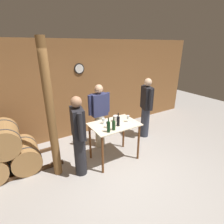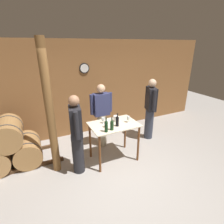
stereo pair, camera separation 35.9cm
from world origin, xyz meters
TOP-DOWN VIEW (x-y plane):
  - ground_plane at (0.00, 0.00)m, footprint 14.00×14.00m
  - back_wall at (0.00, 2.44)m, footprint 8.40×0.08m
  - barrel_rack at (-1.99, 1.60)m, footprint 2.06×0.86m
  - tasting_table at (0.15, 0.80)m, footprint 1.07×0.73m
  - wooden_post at (-1.14, 0.98)m, footprint 0.16×0.16m
  - wine_bottle_far_left at (-0.16, 0.53)m, footprint 0.07×0.07m
  - wine_bottle_left at (-0.02, 0.56)m, footprint 0.07×0.07m
  - wine_bottle_center at (0.16, 0.67)m, footprint 0.07×0.07m
  - wine_glass_near_left at (-0.07, 0.72)m, footprint 0.06×0.06m
  - wine_glass_near_center at (-0.05, 0.94)m, footprint 0.07×0.07m
  - wine_glass_near_right at (0.47, 0.74)m, footprint 0.07×0.07m
  - ice_bucket at (0.25, 0.91)m, footprint 0.12×0.12m
  - person_host at (0.13, 1.48)m, footprint 0.59×0.24m
  - person_visitor_with_scarf at (-0.72, 0.73)m, footprint 0.29×0.58m
  - person_visitor_bearded at (1.50, 1.27)m, footprint 0.34×0.56m

SIDE VIEW (x-z plane):
  - ground_plane at x=0.00m, z-range 0.00..0.00m
  - barrel_rack at x=-1.99m, z-range -0.10..1.00m
  - tasting_table at x=0.15m, z-range 0.28..1.19m
  - person_host at x=0.13m, z-range 0.05..1.72m
  - person_visitor_with_scarf at x=-0.72m, z-range 0.05..1.74m
  - person_visitor_bearded at x=1.50m, z-range 0.05..1.77m
  - ice_bucket at x=0.25m, z-range 0.91..1.05m
  - wine_glass_near_center at x=-0.05m, z-range 0.94..1.07m
  - wine_bottle_left at x=-0.02m, z-range 0.87..1.15m
  - wine_glass_near_right at x=0.47m, z-range 0.94..1.09m
  - wine_bottle_center at x=0.16m, z-range 0.87..1.17m
  - wine_glass_near_left at x=-0.07m, z-range 0.94..1.10m
  - wine_bottle_far_left at x=-0.16m, z-range 0.87..1.18m
  - wooden_post at x=-1.14m, z-range 0.00..2.70m
  - back_wall at x=0.00m, z-range 0.00..2.70m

